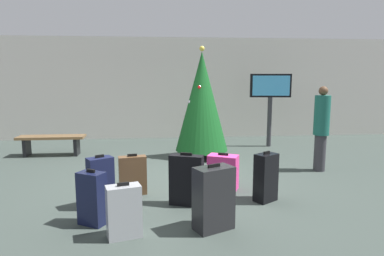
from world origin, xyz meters
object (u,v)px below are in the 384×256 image
(suitcase_4, at_px, (92,198))
(suitcase_2, at_px, (186,180))
(holiday_tree, at_px, (202,102))
(suitcase_3, at_px, (266,177))
(suitcase_5, at_px, (214,198))
(flight_info_kiosk, at_px, (270,95))
(suitcase_0, at_px, (133,175))
(suitcase_7, at_px, (101,182))
(suitcase_1, at_px, (124,211))
(waiting_bench, at_px, (52,141))
(suitcase_6, at_px, (223,172))
(traveller_0, at_px, (321,127))

(suitcase_4, bearing_deg, suitcase_2, 23.43)
(holiday_tree, xyz_separation_m, suitcase_3, (0.62, -2.95, -0.94))
(suitcase_3, distance_m, suitcase_5, 1.30)
(flight_info_kiosk, relative_size, suitcase_2, 2.46)
(holiday_tree, height_order, suitcase_0, holiday_tree)
(holiday_tree, distance_m, suitcase_7, 3.60)
(suitcase_1, relative_size, suitcase_5, 0.80)
(suitcase_2, xyz_separation_m, suitcase_7, (-1.25, 0.05, -0.01))
(waiting_bench, relative_size, suitcase_0, 2.32)
(suitcase_0, height_order, suitcase_3, suitcase_3)
(suitcase_1, bearing_deg, suitcase_3, 26.07)
(suitcase_4, height_order, suitcase_6, suitcase_4)
(suitcase_5, distance_m, suitcase_7, 1.76)
(suitcase_5, height_order, suitcase_7, suitcase_5)
(flight_info_kiosk, distance_m, suitcase_1, 6.14)
(waiting_bench, xyz_separation_m, suitcase_0, (2.15, -2.94, -0.05))
(suitcase_0, relative_size, suitcase_7, 0.86)
(holiday_tree, xyz_separation_m, suitcase_2, (-0.60, -3.00, -0.93))
(traveller_0, height_order, suitcase_2, traveller_0)
(suitcase_7, bearing_deg, holiday_tree, 57.94)
(holiday_tree, relative_size, suitcase_3, 3.31)
(suitcase_3, relative_size, suitcase_5, 0.93)
(waiting_bench, xyz_separation_m, suitcase_3, (4.20, -3.43, 0.01))
(suitcase_0, height_order, suitcase_1, suitcase_1)
(suitcase_1, bearing_deg, suitcase_0, 90.43)
(suitcase_2, relative_size, suitcase_4, 1.09)
(suitcase_2, bearing_deg, suitcase_5, -72.05)
(holiday_tree, relative_size, suitcase_5, 3.07)
(suitcase_2, xyz_separation_m, suitcase_4, (-1.26, -0.55, -0.03))
(waiting_bench, xyz_separation_m, suitcase_2, (2.98, -3.48, 0.02))
(traveller_0, xyz_separation_m, suitcase_5, (-2.55, -2.44, -0.50))
(waiting_bench, xyz_separation_m, suitcase_5, (3.25, -4.32, 0.04))
(waiting_bench, distance_m, suitcase_7, 3.84)
(traveller_0, height_order, suitcase_3, traveller_0)
(flight_info_kiosk, height_order, suitcase_0, flight_info_kiosk)
(flight_info_kiosk, bearing_deg, suitcase_1, -124.16)
(waiting_bench, relative_size, suitcase_2, 1.95)
(holiday_tree, bearing_deg, suitcase_1, -109.69)
(suitcase_1, relative_size, suitcase_3, 0.86)
(holiday_tree, distance_m, suitcase_3, 3.16)
(suitcase_4, height_order, suitcase_5, suitcase_5)
(flight_info_kiosk, relative_size, traveller_0, 1.15)
(suitcase_1, relative_size, suitcase_2, 0.85)
(suitcase_4, bearing_deg, suitcase_0, 68.28)
(waiting_bench, height_order, suitcase_2, suitcase_2)
(flight_info_kiosk, height_order, suitcase_4, flight_info_kiosk)
(traveller_0, distance_m, suitcase_4, 4.65)
(holiday_tree, relative_size, suitcase_1, 3.83)
(suitcase_2, height_order, suitcase_6, suitcase_2)
(flight_info_kiosk, xyz_separation_m, waiting_bench, (-5.55, -0.57, -1.05))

